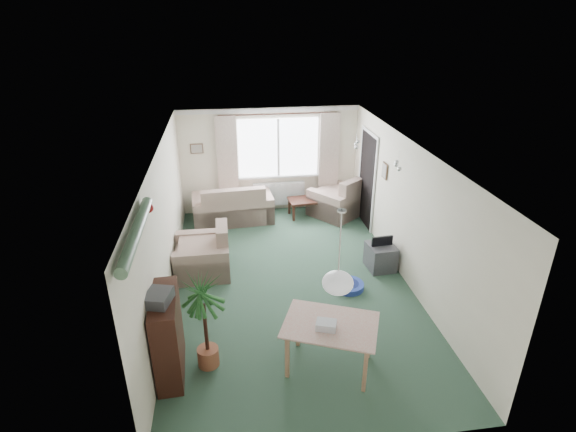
{
  "coord_description": "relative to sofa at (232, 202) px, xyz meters",
  "views": [
    {
      "loc": [
        -0.98,
        -6.5,
        4.31
      ],
      "look_at": [
        0.0,
        0.3,
        1.15
      ],
      "focal_mm": 28.0,
      "sensor_mm": 36.0,
      "label": 1
    }
  ],
  "objects": [
    {
      "name": "ground",
      "position": [
        0.89,
        -2.75,
        -0.43
      ],
      "size": [
        6.5,
        6.5,
        0.0
      ],
      "primitive_type": "plane",
      "color": "#2C4938"
    },
    {
      "name": "window",
      "position": [
        1.09,
        0.48,
        1.07
      ],
      "size": [
        1.8,
        0.03,
        1.3
      ],
      "primitive_type": "cube",
      "color": "white"
    },
    {
      "name": "curtain_rod",
      "position": [
        1.09,
        0.4,
        1.84
      ],
      "size": [
        2.6,
        0.03,
        0.03
      ],
      "primitive_type": "cube",
      "color": "black"
    },
    {
      "name": "curtain_left",
      "position": [
        -0.06,
        0.38,
        0.84
      ],
      "size": [
        0.45,
        0.08,
        2.0
      ],
      "primitive_type": "cube",
      "color": "beige"
    },
    {
      "name": "curtain_right",
      "position": [
        2.24,
        0.38,
        0.84
      ],
      "size": [
        0.45,
        0.08,
        2.0
      ],
      "primitive_type": "cube",
      "color": "beige"
    },
    {
      "name": "radiator",
      "position": [
        1.09,
        0.44,
        -0.03
      ],
      "size": [
        1.2,
        0.1,
        0.55
      ],
      "primitive_type": "cube",
      "color": "white"
    },
    {
      "name": "doorway",
      "position": [
        2.88,
        -0.55,
        0.57
      ],
      "size": [
        0.03,
        0.95,
        2.0
      ],
      "primitive_type": "cube",
      "color": "black"
    },
    {
      "name": "pendant_lamp",
      "position": [
        1.09,
        -5.05,
        1.05
      ],
      "size": [
        0.36,
        0.36,
        0.36
      ],
      "primitive_type": "sphere",
      "color": "white"
    },
    {
      "name": "tinsel_garland",
      "position": [
        -1.03,
        -5.05,
        1.85
      ],
      "size": [
        1.6,
        1.6,
        0.12
      ],
      "primitive_type": "cylinder",
      "color": "#196626"
    },
    {
      "name": "bauble_cluster_a",
      "position": [
        2.19,
        -1.85,
        1.79
      ],
      "size": [
        0.2,
        0.2,
        0.2
      ],
      "primitive_type": "sphere",
      "color": "silver"
    },
    {
      "name": "bauble_cluster_b",
      "position": [
        2.49,
        -3.05,
        1.79
      ],
      "size": [
        0.2,
        0.2,
        0.2
      ],
      "primitive_type": "sphere",
      "color": "silver"
    },
    {
      "name": "wall_picture_back",
      "position": [
        -0.71,
        0.48,
        1.12
      ],
      "size": [
        0.28,
        0.03,
        0.22
      ],
      "primitive_type": "cube",
      "color": "brown"
    },
    {
      "name": "wall_picture_right",
      "position": [
        2.87,
        -1.55,
        1.12
      ],
      "size": [
        0.03,
        0.24,
        0.3
      ],
      "primitive_type": "cube",
      "color": "brown"
    },
    {
      "name": "sofa",
      "position": [
        0.0,
        0.0,
        0.0
      ],
      "size": [
        1.8,
        1.04,
        0.87
      ],
      "primitive_type": "cube",
      "rotation": [
        0.0,
        0.0,
        3.21
      ],
      "color": "#BFA590",
      "rests_on": "ground"
    },
    {
      "name": "armchair_corner",
      "position": [
        2.37,
        -0.02,
        0.03
      ],
      "size": [
        1.41,
        1.4,
        0.92
      ],
      "primitive_type": "cube",
      "rotation": [
        0.0,
        0.0,
        3.8
      ],
      "color": "#BCAA8E",
      "rests_on": "ground"
    },
    {
      "name": "armchair_left",
      "position": [
        -0.61,
        -2.13,
        0.01
      ],
      "size": [
        0.95,
        1.01,
        0.9
      ],
      "primitive_type": "cube",
      "rotation": [
        0.0,
        0.0,
        -1.57
      ],
      "color": "beige",
      "rests_on": "ground"
    },
    {
      "name": "coffee_table",
      "position": [
        1.73,
        0.0,
        -0.23
      ],
      "size": [
        0.96,
        0.6,
        0.41
      ],
      "primitive_type": "cube",
      "rotation": [
        0.0,
        0.0,
        0.1
      ],
      "color": "black",
      "rests_on": "ground"
    },
    {
      "name": "photo_frame",
      "position": [
        1.83,
        0.01,
        0.06
      ],
      "size": [
        0.12,
        0.05,
        0.16
      ],
      "primitive_type": "cube",
      "rotation": [
        0.0,
        0.0,
        -0.23
      ],
      "color": "#52382A",
      "rests_on": "coffee_table"
    },
    {
      "name": "bookshelf",
      "position": [
        -0.95,
        -4.57,
        0.14
      ],
      "size": [
        0.36,
        0.96,
        1.15
      ],
      "primitive_type": "cube",
      "rotation": [
        0.0,
        0.0,
        0.05
      ],
      "color": "black",
      "rests_on": "ground"
    },
    {
      "name": "hifi_box",
      "position": [
        -0.97,
        -4.68,
        0.79
      ],
      "size": [
        0.36,
        0.41,
        0.14
      ],
      "primitive_type": "cube",
      "rotation": [
        0.0,
        0.0,
        -0.26
      ],
      "color": "#393A3F",
      "rests_on": "bookshelf"
    },
    {
      "name": "houseplant",
      "position": [
        -0.47,
        -4.52,
        0.27
      ],
      "size": [
        0.8,
        0.8,
        1.41
      ],
      "primitive_type": "cylinder",
      "rotation": [
        0.0,
        0.0,
        -0.42
      ],
      "color": "#1C5220",
      "rests_on": "ground"
    },
    {
      "name": "dining_table",
      "position": [
        1.1,
        -4.79,
        -0.1
      ],
      "size": [
        1.27,
        1.07,
        0.67
      ],
      "primitive_type": "cube",
      "rotation": [
        0.0,
        0.0,
        -0.39
      ],
      "color": "tan",
      "rests_on": "ground"
    },
    {
      "name": "gift_box",
      "position": [
        1.03,
        -4.86,
        0.3
      ],
      "size": [
        0.29,
        0.25,
        0.12
      ],
      "primitive_type": "cube",
      "rotation": [
        0.0,
        0.0,
        -0.33
      ],
      "color": "silver",
      "rests_on": "dining_table"
    },
    {
      "name": "tv_cube",
      "position": [
        2.59,
        -2.47,
        -0.2
      ],
      "size": [
        0.5,
        0.55,
        0.47
      ],
      "primitive_type": "cube",
      "rotation": [
        0.0,
        0.0,
        0.08
      ],
      "color": "#3A3B3F",
      "rests_on": "ground"
    },
    {
      "name": "pet_bed",
      "position": [
        1.85,
        -3.04,
        -0.38
      ],
      "size": [
        0.67,
        0.67,
        0.1
      ],
      "primitive_type": "cylinder",
      "rotation": [
        0.0,
        0.0,
        0.4
      ],
      "color": "navy",
      "rests_on": "ground"
    }
  ]
}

